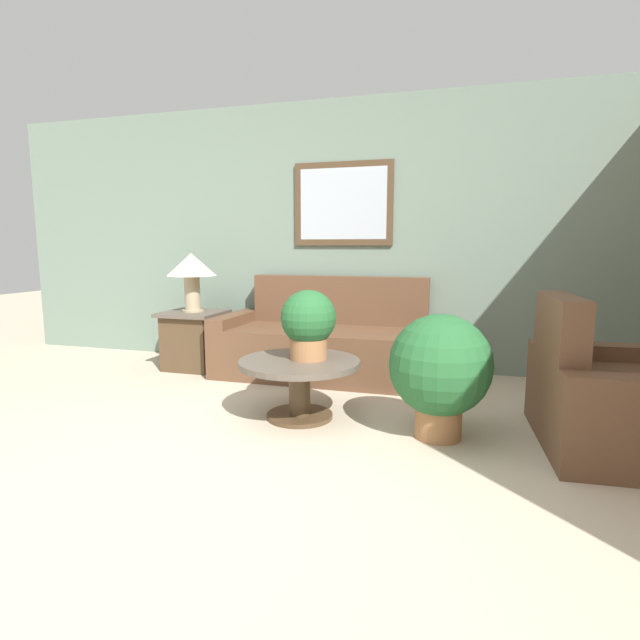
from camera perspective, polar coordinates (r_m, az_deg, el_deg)
name	(u,v)px	position (r m, az deg, el deg)	size (l,w,h in m)	color
ground_plane	(208,493)	(2.65, -12.63, -18.69)	(20.00, 20.00, 0.00)	#BCAD93
wall_back	(345,235)	(5.01, 2.86, 9.66)	(7.57, 0.09, 2.60)	slate
couch_main	(331,345)	(4.64, 1.23, -2.82)	(2.08, 0.87, 0.91)	brown
armchair	(625,403)	(3.49, 31.51, -8.06)	(1.06, 1.13, 0.91)	brown
coffee_table	(299,376)	(3.50, -2.36, -6.38)	(0.85, 0.85, 0.42)	#4C3823
side_table	(194,339)	(5.08, -14.20, -2.15)	(0.56, 0.56, 0.57)	#4C3823
table_lamp	(191,269)	(5.00, -14.49, 5.68)	(0.48, 0.48, 0.57)	tan
potted_plant_on_table	(308,322)	(3.46, -1.34, -0.25)	(0.39, 0.39, 0.49)	#9E6B42
potted_plant_floor	(440,369)	(3.20, 13.56, -5.45)	(0.64, 0.64, 0.79)	#9E6B42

